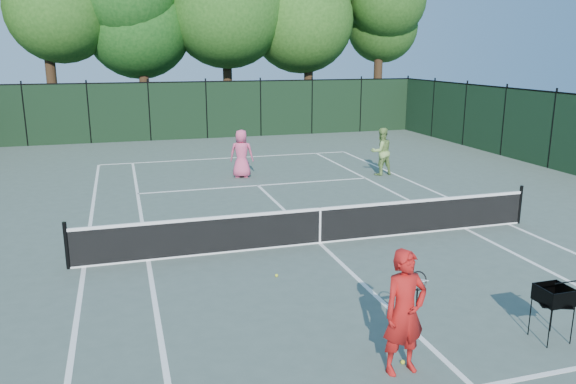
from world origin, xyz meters
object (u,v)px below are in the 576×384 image
object	(u,v)px
coach	(405,312)
player_pink	(242,154)
loose_ball_midcourt	(277,275)
ball_hopper	(554,295)
loose_ball_near_cart	(403,362)
player_green	(381,151)

from	to	relation	value
coach	player_pink	bearing A→B (deg)	82.61
player_pink	loose_ball_midcourt	distance (m)	9.77
player_pink	ball_hopper	size ratio (longest dim) A/B	1.93
loose_ball_near_cart	loose_ball_midcourt	xyz separation A→B (m)	(-0.92, 3.80, 0.00)
coach	ball_hopper	size ratio (longest dim) A/B	2.03
loose_ball_near_cart	ball_hopper	bearing A→B (deg)	-0.14
coach	loose_ball_near_cart	bearing A→B (deg)	51.77
player_pink	loose_ball_midcourt	world-z (taller)	player_pink
player_pink	loose_ball_near_cart	xyz separation A→B (m)	(-0.41, -13.44, -0.86)
loose_ball_near_cart	loose_ball_midcourt	bearing A→B (deg)	103.62
player_pink	ball_hopper	xyz separation A→B (m)	(2.25, -13.45, -0.12)
coach	ball_hopper	distance (m)	2.77
player_pink	player_green	world-z (taller)	player_green
player_pink	player_green	xyz separation A→B (m)	(5.17, -1.10, 0.00)
loose_ball_near_cart	coach	bearing A→B (deg)	-123.01
coach	player_pink	xyz separation A→B (m)	(0.51, 13.60, -0.05)
player_pink	loose_ball_near_cart	size ratio (longest dim) A/B	26.40
loose_ball_midcourt	loose_ball_near_cart	bearing A→B (deg)	-76.38
player_green	loose_ball_midcourt	xyz separation A→B (m)	(-6.51, -8.54, -0.87)
player_pink	player_green	size ratio (longest dim) A/B	1.00
coach	ball_hopper	bearing A→B (deg)	-2.15
player_pink	player_green	distance (m)	5.29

